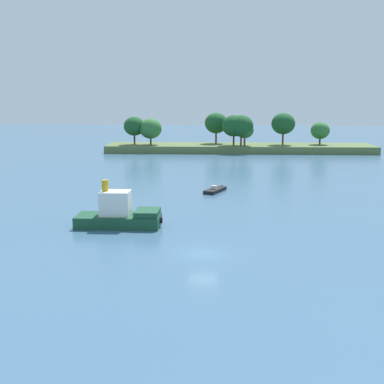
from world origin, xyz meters
name	(u,v)px	position (x,y,z in m)	size (l,w,h in m)	color
ground_plane	(203,254)	(0.00, 0.00, 0.00)	(400.00, 400.00, 0.00)	#3D607F
treeline_island	(234,139)	(5.22, 87.58, 3.23)	(64.93, 12.55, 9.46)	#566B3D
fishing_skiff	(215,190)	(0.94, 31.35, 0.27)	(3.44, 5.34, 1.00)	black
tugboat	(120,215)	(-9.24, 9.84, 1.30)	(9.26, 3.99, 5.06)	#19472D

